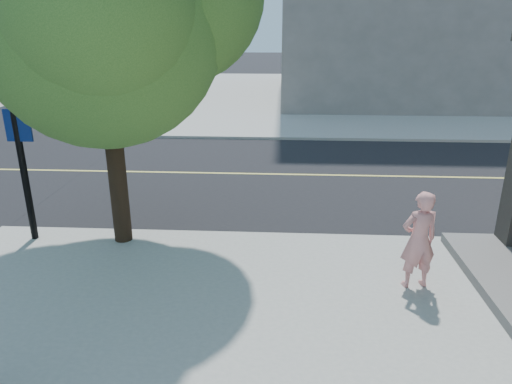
{
  "coord_description": "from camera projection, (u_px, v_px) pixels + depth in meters",
  "views": [
    {
      "loc": [
        5.13,
        -9.17,
        4.31
      ],
      "look_at": [
        4.64,
        -0.75,
        1.3
      ],
      "focal_mm": 33.12,
      "sensor_mm": 36.0,
      "label": 1
    }
  ],
  "objects": [
    {
      "name": "man_on_phone",
      "position": [
        419.0,
        240.0,
        7.73
      ],
      "size": [
        0.69,
        0.53,
        1.69
      ],
      "primitive_type": "imported",
      "rotation": [
        0.0,
        0.0,
        3.36
      ],
      "color": "#DA8987",
      "rests_on": "sidewalk_se"
    },
    {
      "name": "ground",
      "position": [
        47.0,
        232.0,
        10.35
      ],
      "size": [
        140.0,
        140.0,
        0.0
      ],
      "primitive_type": "plane",
      "color": "black",
      "rests_on": "ground"
    },
    {
      "name": "sidewalk_ne",
      "position": [
        416.0,
        95.0,
        29.82
      ],
      "size": [
        29.0,
        25.0,
        0.12
      ],
      "primitive_type": "cube",
      "color": "#9F9F97",
      "rests_on": "ground"
    },
    {
      "name": "road_ew",
      "position": [
        116.0,
        172.0,
        14.58
      ],
      "size": [
        140.0,
        9.0,
        0.01
      ],
      "primitive_type": "cube",
      "color": "black",
      "rests_on": "ground"
    }
  ]
}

